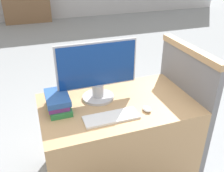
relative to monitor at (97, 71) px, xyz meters
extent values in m
cube|color=tan|center=(0.12, -0.13, -0.60)|extent=(1.18, 0.71, 0.74)
cube|color=slate|center=(0.73, -0.11, -0.44)|extent=(0.05, 0.75, 1.06)
cube|color=tan|center=(0.73, -0.11, 0.12)|extent=(0.07, 0.75, 0.05)
cylinder|color=#B7B7BC|center=(0.00, 0.00, -0.22)|extent=(0.25, 0.25, 0.02)
cylinder|color=#B7B7BC|center=(0.00, 0.00, -0.16)|extent=(0.09, 0.09, 0.10)
cube|color=#B7B7BC|center=(0.00, 0.00, 0.05)|extent=(0.62, 0.01, 0.36)
cube|color=navy|center=(0.00, 0.00, 0.05)|extent=(0.59, 0.02, 0.33)
cube|color=white|center=(0.01, -0.30, -0.22)|extent=(0.39, 0.14, 0.02)
ellipsoid|color=white|center=(0.28, -0.29, -0.22)|extent=(0.06, 0.08, 0.03)
cube|color=#2D7F42|center=(-0.32, -0.06, -0.21)|extent=(0.15, 0.27, 0.04)
cube|color=#7A3384|center=(-0.33, -0.06, -0.17)|extent=(0.15, 0.23, 0.04)
cube|color=#285199|center=(-0.32, -0.06, -0.13)|extent=(0.16, 0.26, 0.04)
camera|label=1|loc=(-0.46, -1.65, 0.79)|focal=40.00mm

